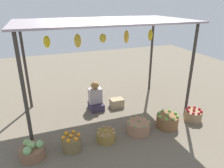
{
  "coord_description": "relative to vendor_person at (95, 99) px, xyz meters",
  "views": [
    {
      "loc": [
        -1.57,
        -4.67,
        2.73
      ],
      "look_at": [
        0.0,
        -0.49,
        0.95
      ],
      "focal_mm": 33.56,
      "sensor_mm": 36.0,
      "label": 1
    }
  ],
  "objects": [
    {
      "name": "basket_red_apples",
      "position": [
        2.07,
        -1.4,
        -0.17
      ],
      "size": [
        0.42,
        0.42,
        0.31
      ],
      "color": "#947654",
      "rests_on": "ground"
    },
    {
      "name": "basket_oranges",
      "position": [
        -0.92,
        -1.45,
        -0.14
      ],
      "size": [
        0.38,
        0.38,
        0.35
      ],
      "color": "brown",
      "rests_on": "ground"
    },
    {
      "name": "basket_cabbages",
      "position": [
        -1.64,
        -1.42,
        -0.16
      ],
      "size": [
        0.46,
        0.46,
        0.34
      ],
      "color": "#845E45",
      "rests_on": "ground"
    },
    {
      "name": "wooden_crate_near_vendor",
      "position": [
        0.58,
        -0.1,
        -0.18
      ],
      "size": [
        0.35,
        0.25,
        0.23
      ],
      "primitive_type": "cube",
      "color": "tan",
      "rests_on": "ground"
    },
    {
      "name": "basket_green_apples",
      "position": [
        1.31,
        -1.42,
        -0.15
      ],
      "size": [
        0.5,
        0.5,
        0.35
      ],
      "color": "brown",
      "rests_on": "ground"
    },
    {
      "name": "basket_green_chilies",
      "position": [
        0.58,
        -1.39,
        -0.16
      ],
      "size": [
        0.52,
        0.52,
        0.3
      ],
      "color": "#996E51",
      "rests_on": "ground"
    },
    {
      "name": "basket_potatoes",
      "position": [
        -0.19,
        -1.42,
        -0.19
      ],
      "size": [
        0.4,
        0.4,
        0.26
      ],
      "color": "olive",
      "rests_on": "ground"
    },
    {
      "name": "vendor_person",
      "position": [
        0.0,
        0.0,
        0.0
      ],
      "size": [
        0.36,
        0.44,
        0.78
      ],
      "color": "#372E47",
      "rests_on": "ground"
    },
    {
      "name": "ground_plane",
      "position": [
        0.21,
        -0.21,
        -0.3
      ],
      "size": [
        14.0,
        14.0,
        0.0
      ],
      "primitive_type": "plane",
      "color": "#69604F"
    },
    {
      "name": "market_stall_structure",
      "position": [
        0.2,
        -0.21,
        1.85
      ],
      "size": [
        3.99,
        2.13,
        2.33
      ],
      "color": "#38332D",
      "rests_on": "ground"
    }
  ]
}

